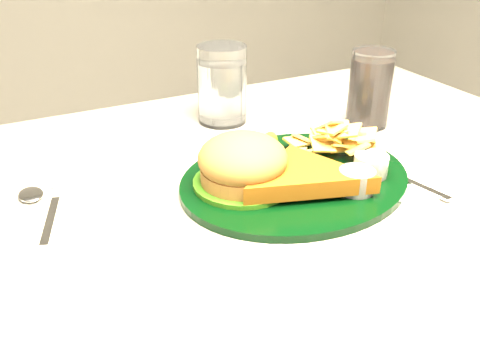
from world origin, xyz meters
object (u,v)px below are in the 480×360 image
(water_glass, at_px, (222,85))
(cola_glass, at_px, (370,89))
(fork_napkin, at_px, (409,181))
(dinner_plate, at_px, (296,158))

(water_glass, relative_size, cola_glass, 1.02)
(water_glass, distance_m, cola_glass, 0.25)
(cola_glass, height_order, fork_napkin, cola_glass)
(water_glass, height_order, fork_napkin, water_glass)
(water_glass, bearing_deg, dinner_plate, -91.86)
(fork_napkin, bearing_deg, water_glass, 100.47)
(cola_glass, bearing_deg, water_glass, 149.05)
(water_glass, bearing_deg, fork_napkin, -68.35)
(dinner_plate, relative_size, fork_napkin, 2.25)
(cola_glass, distance_m, fork_napkin, 0.22)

